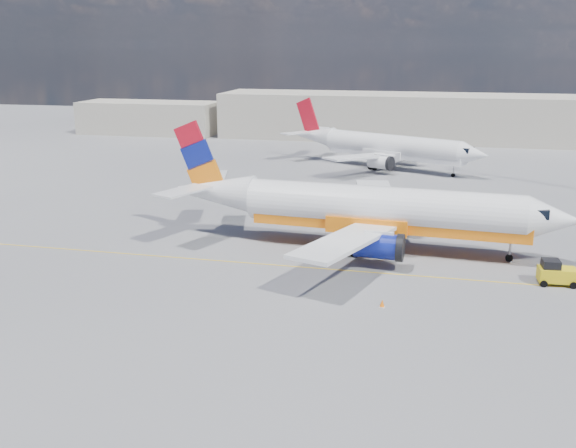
% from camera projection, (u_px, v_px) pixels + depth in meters
% --- Properties ---
extents(ground, '(240.00, 240.00, 0.00)m').
position_uv_depth(ground, '(305.00, 282.00, 46.20)').
color(ground, '#5E5F63').
rests_on(ground, ground).
extents(taxi_line, '(70.00, 0.15, 0.01)m').
position_uv_depth(taxi_line, '(313.00, 268.00, 49.01)').
color(taxi_line, yellow).
rests_on(taxi_line, ground).
extents(terminal_main, '(70.00, 14.00, 8.00)m').
position_uv_depth(terminal_main, '(416.00, 117.00, 114.43)').
color(terminal_main, '#B8B09E').
rests_on(terminal_main, ground).
extents(terminal_annex, '(26.00, 10.00, 6.00)m').
position_uv_depth(terminal_annex, '(150.00, 118.00, 122.65)').
color(terminal_annex, '#B8B09E').
rests_on(terminal_annex, ground).
extents(main_jet, '(33.90, 26.76, 10.27)m').
position_uv_depth(main_jet, '(369.00, 209.00, 52.69)').
color(main_jet, white).
rests_on(main_jet, ground).
extents(second_jet, '(29.15, 21.91, 9.02)m').
position_uv_depth(second_jet, '(387.00, 147.00, 87.66)').
color(second_jet, white).
rests_on(second_jet, ground).
extents(gse_tug, '(2.64, 1.72, 1.82)m').
position_uv_depth(gse_tug, '(556.00, 273.00, 45.44)').
color(gse_tug, black).
rests_on(gse_tug, ground).
extents(traffic_cone, '(0.37, 0.37, 0.52)m').
position_uv_depth(traffic_cone, '(382.00, 303.00, 41.64)').
color(traffic_cone, white).
rests_on(traffic_cone, ground).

